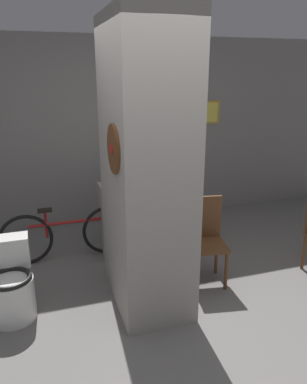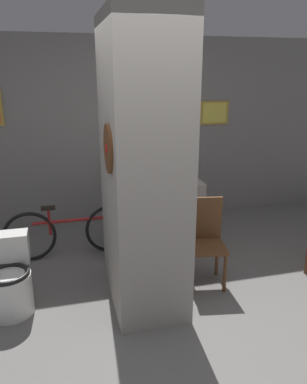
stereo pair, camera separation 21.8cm
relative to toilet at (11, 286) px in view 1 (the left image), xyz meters
name	(u,v)px [view 1 (the left image)]	position (x,y,z in m)	size (l,w,h in m)	color
ground_plane	(170,328)	(1.30, -0.64, -0.29)	(14.00, 14.00, 0.00)	slate
wall_back	(106,133)	(1.30, 1.99, 1.01)	(8.00, 0.09, 2.60)	gray
pillar_center	(146,170)	(1.24, -0.11, 1.01)	(0.67, 1.06, 2.60)	gray
counter_shelf	(150,216)	(1.60, 0.91, 0.14)	(1.20, 0.44, 0.86)	gray
toilet	(11,286)	(0.00, 0.00, 0.00)	(0.40, 0.56, 0.69)	silver
chair_near_pillar	(205,237)	(1.93, 0.03, 0.20)	(0.44, 0.44, 0.90)	brown
bicycle	(68,234)	(0.60, 0.94, 0.03)	(1.55, 0.42, 0.66)	black
bottle_tall	(144,176)	(1.52, 0.90, 0.66)	(0.06, 0.06, 0.26)	olive
bottle_short	(151,176)	(1.62, 0.96, 0.64)	(0.07, 0.07, 0.20)	#267233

